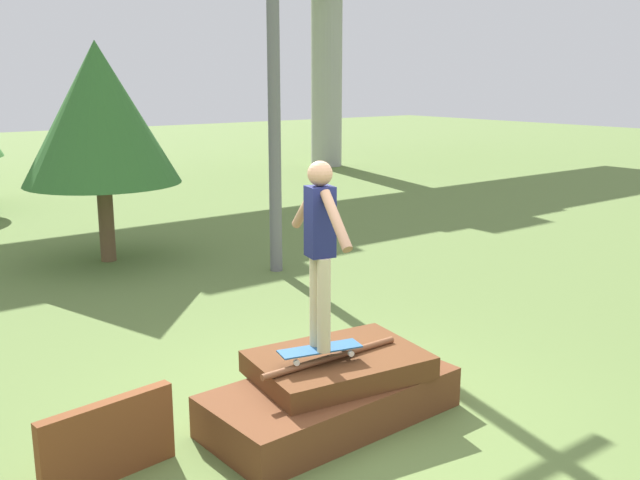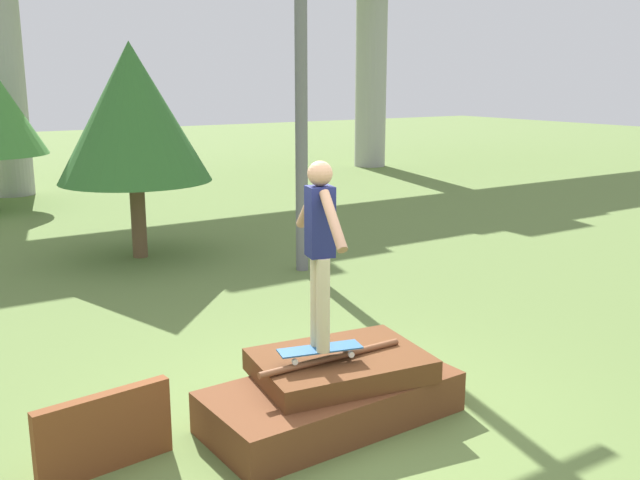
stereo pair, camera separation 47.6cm
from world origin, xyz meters
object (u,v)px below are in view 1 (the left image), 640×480
at_px(skateboard, 320,350).
at_px(tree_behind_left, 99,114).
at_px(skater, 320,242).
at_px(utility_pole, 274,62).

bearing_deg(skateboard, tree_behind_left, 84.18).
bearing_deg(skateboard, skater, 3.58).
relative_size(skateboard, tree_behind_left, 0.21).
distance_m(skater, utility_pole, 5.67).
distance_m(skateboard, skater, 0.99).
bearing_deg(skater, utility_pole, 60.36).
height_order(skateboard, utility_pole, utility_pole).
distance_m(skateboard, utility_pole, 6.04).
relative_size(skater, utility_pole, 0.26).
relative_size(skateboard, utility_pole, 0.12).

